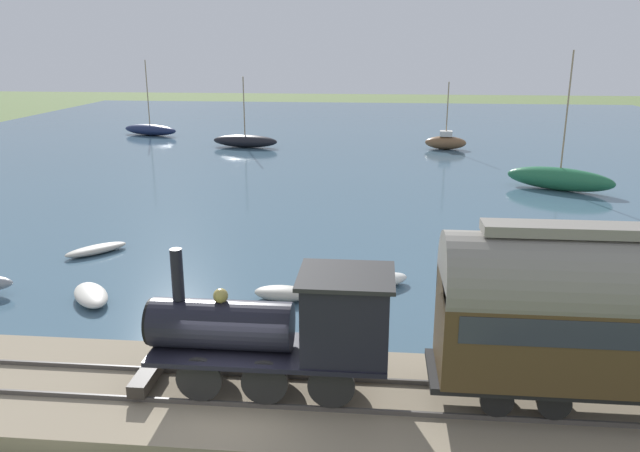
{
  "coord_description": "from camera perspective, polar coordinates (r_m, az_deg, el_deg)",
  "views": [
    {
      "loc": [
        -12.75,
        -3.26,
        8.71
      ],
      "look_at": [
        8.5,
        -1.24,
        2.43
      ],
      "focal_mm": 35.0,
      "sensor_mm": 36.0,
      "label": 1
    }
  ],
  "objects": [
    {
      "name": "harbor_water",
      "position": [
        56.89,
        2.11,
        7.59
      ],
      "size": [
        80.0,
        80.0,
        0.01
      ],
      "color": "#426075",
      "rests_on": "ground"
    },
    {
      "name": "sailboat_black",
      "position": [
        54.82,
        -6.86,
        7.73
      ],
      "size": [
        2.25,
        5.9,
        5.99
      ],
      "rotation": [
        0.0,
        0.0,
        -0.12
      ],
      "color": "black",
      "rests_on": "harbor_water"
    },
    {
      "name": "steam_locomotive",
      "position": [
        15.06,
        -3.06,
        -8.99
      ],
      "size": [
        2.01,
        6.28,
        3.55
      ],
      "color": "black",
      "rests_on": "rail_embankment"
    },
    {
      "name": "sailboat_green",
      "position": [
        40.98,
        21.06,
        4.07
      ],
      "size": [
        4.14,
        6.3,
        8.32
      ],
      "rotation": [
        0.0,
        0.0,
        -0.48
      ],
      "color": "#236B42",
      "rests_on": "harbor_water"
    },
    {
      "name": "sailboat_navy",
      "position": [
        63.92,
        -15.26,
        8.5
      ],
      "size": [
        3.27,
        6.14,
        7.15
      ],
      "rotation": [
        0.0,
        0.0,
        -0.31
      ],
      "color": "#192347",
      "rests_on": "harbor_water"
    },
    {
      "name": "rail_embankment",
      "position": [
        16.24,
        -7.22,
        -15.31
      ],
      "size": [
        4.74,
        56.0,
        0.53
      ],
      "color": "gray",
      "rests_on": "ground"
    },
    {
      "name": "rowboat_mid_harbor",
      "position": [
        23.37,
        -20.22,
        -5.94
      ],
      "size": [
        2.58,
        2.25,
        0.45
      ],
      "rotation": [
        0.0,
        0.0,
        -0.96
      ],
      "color": "beige",
      "rests_on": "harbor_water"
    },
    {
      "name": "ground_plane",
      "position": [
        15.78,
        -7.77,
        -17.27
      ],
      "size": [
        200.0,
        200.0,
        0.0
      ],
      "primitive_type": "plane",
      "color": "#607542"
    },
    {
      "name": "rowboat_off_pier",
      "position": [
        22.08,
        -3.4,
        -6.15
      ],
      "size": [
        1.06,
        2.11,
        0.49
      ],
      "rotation": [
        0.0,
        0.0,
        -0.06
      ],
      "color": "#B7B2A3",
      "rests_on": "harbor_water"
    },
    {
      "name": "sailboat_brown",
      "position": [
        54.47,
        11.41,
        7.55
      ],
      "size": [
        1.75,
        3.57,
        5.61
      ],
      "rotation": [
        0.0,
        0.0,
        -0.1
      ],
      "color": "brown",
      "rests_on": "harbor_water"
    },
    {
      "name": "rowboat_near_shore",
      "position": [
        28.47,
        -19.79,
        -2.03
      ],
      "size": [
        2.56,
        2.46,
        0.35
      ],
      "rotation": [
        0.0,
        0.0,
        0.83
      ],
      "color": "#B7B2A3",
      "rests_on": "harbor_water"
    },
    {
      "name": "rowboat_far_out",
      "position": [
        23.3,
        5.77,
        -5.0
      ],
      "size": [
        1.85,
        2.2,
        0.47
      ],
      "rotation": [
        0.0,
        0.0,
        0.58
      ],
      "color": "silver",
      "rests_on": "harbor_water"
    }
  ]
}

